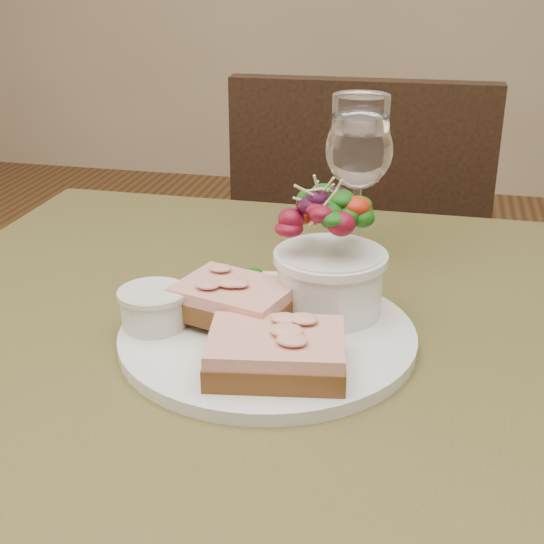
% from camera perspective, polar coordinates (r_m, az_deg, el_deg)
% --- Properties ---
extents(cafe_table, '(0.80, 0.80, 0.75)m').
position_cam_1_polar(cafe_table, '(0.76, -0.68, -11.81)').
color(cafe_table, '#47411E').
rests_on(cafe_table, ground).
extents(chair_far, '(0.43, 0.43, 0.90)m').
position_cam_1_polar(chair_far, '(1.57, 6.42, -7.16)').
color(chair_far, black).
rests_on(chair_far, ground).
extents(dinner_plate, '(0.27, 0.27, 0.01)m').
position_cam_1_polar(dinner_plate, '(0.70, -0.34, -4.82)').
color(dinner_plate, white).
rests_on(dinner_plate, cafe_table).
extents(sandwich_front, '(0.13, 0.10, 0.03)m').
position_cam_1_polar(sandwich_front, '(0.63, 0.31, -6.09)').
color(sandwich_front, '#4C3014').
rests_on(sandwich_front, dinner_plate).
extents(sandwich_back, '(0.12, 0.10, 0.03)m').
position_cam_1_polar(sandwich_back, '(0.70, -2.84, -2.13)').
color(sandwich_back, '#4C3014').
rests_on(sandwich_back, dinner_plate).
extents(ramekin, '(0.06, 0.06, 0.04)m').
position_cam_1_polar(ramekin, '(0.71, -8.91, -2.55)').
color(ramekin, silver).
rests_on(ramekin, dinner_plate).
extents(salad_bowl, '(0.10, 0.10, 0.13)m').
position_cam_1_polar(salad_bowl, '(0.71, 4.44, 1.36)').
color(salad_bowl, white).
rests_on(salad_bowl, dinner_plate).
extents(garnish, '(0.05, 0.04, 0.02)m').
position_cam_1_polar(garnish, '(0.79, -2.88, -0.47)').
color(garnish, '#0D390A').
rests_on(garnish, dinner_plate).
extents(wine_glass, '(0.08, 0.08, 0.18)m').
position_cam_1_polar(wine_glass, '(0.86, 6.56, 8.82)').
color(wine_glass, white).
rests_on(wine_glass, cafe_table).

